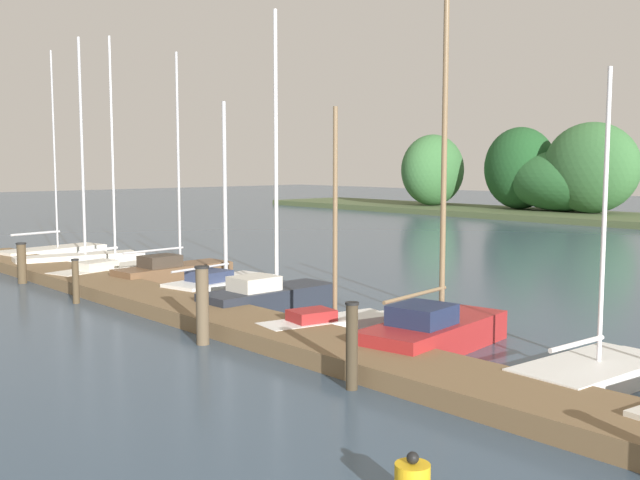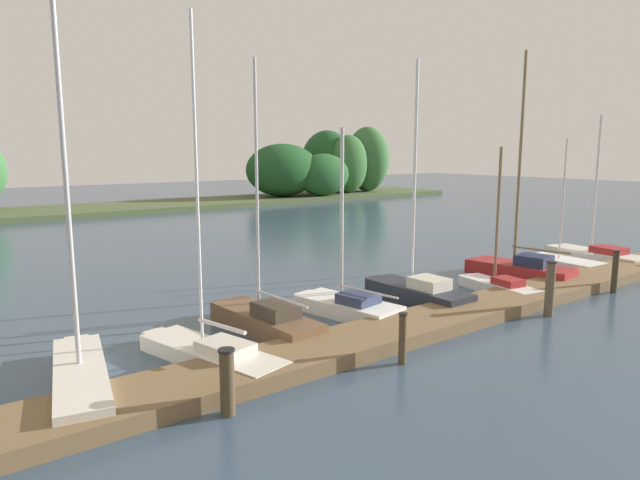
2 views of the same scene
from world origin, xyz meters
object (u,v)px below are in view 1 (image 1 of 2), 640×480
(sailboat_2, at_px, (111,269))
(sailboat_4, at_px, (222,282))
(sailboat_1, at_px, (82,258))
(mooring_piling_3, at_px, (202,305))
(mooring_piling_1, at_px, (22,263))
(sailboat_6, at_px, (330,321))
(mooring_piling_4, at_px, (352,346))
(sailboat_5, at_px, (272,293))
(sailboat_3, at_px, (176,270))
(sailboat_0, at_px, (55,251))
(sailboat_8, at_px, (596,370))
(mooring_piling_2, at_px, (76,281))
(sailboat_7, at_px, (437,327))

(sailboat_2, relative_size, sailboat_4, 1.42)
(sailboat_1, bearing_deg, mooring_piling_3, -91.81)
(mooring_piling_1, bearing_deg, sailboat_6, 11.92)
(mooring_piling_3, relative_size, mooring_piling_4, 1.11)
(sailboat_5, bearing_deg, sailboat_1, 91.70)
(sailboat_3, bearing_deg, sailboat_0, 89.19)
(sailboat_2, distance_m, sailboat_6, 10.55)
(mooring_piling_3, xyz_separation_m, mooring_piling_4, (4.21, 0.15, -0.08))
(sailboat_1, bearing_deg, sailboat_5, -75.81)
(sailboat_2, bearing_deg, sailboat_3, -76.54)
(sailboat_2, relative_size, sailboat_5, 1.03)
(sailboat_8, bearing_deg, sailboat_1, 94.92)
(sailboat_4, distance_m, mooring_piling_2, 3.94)
(sailboat_0, bearing_deg, mooring_piling_1, -131.61)
(sailboat_0, distance_m, sailboat_4, 10.75)
(sailboat_7, relative_size, mooring_piling_2, 6.97)
(sailboat_8, bearing_deg, sailboat_6, 102.73)
(mooring_piling_1, bearing_deg, sailboat_2, 72.10)
(mooring_piling_1, height_order, mooring_piling_2, mooring_piling_1)
(mooring_piling_2, xyz_separation_m, mooring_piling_4, (10.22, 0.19, 0.13))
(mooring_piling_1, distance_m, mooring_piling_2, 4.28)
(sailboat_1, distance_m, sailboat_6, 13.23)
(sailboat_3, bearing_deg, sailboat_2, 113.30)
(sailboat_7, xyz_separation_m, sailboat_8, (3.27, 0.19, -0.22))
(sailboat_6, distance_m, mooring_piling_4, 3.95)
(sailboat_2, height_order, sailboat_7, sailboat_7)
(sailboat_6, bearing_deg, sailboat_2, 98.56)
(sailboat_5, relative_size, sailboat_6, 1.53)
(sailboat_3, bearing_deg, mooring_piling_1, 136.72)
(sailboat_0, height_order, sailboat_7, sailboat_7)
(sailboat_0, height_order, mooring_piling_2, sailboat_0)
(sailboat_2, height_order, sailboat_4, sailboat_2)
(sailboat_0, height_order, sailboat_6, sailboat_0)
(sailboat_3, height_order, sailboat_5, sailboat_5)
(sailboat_4, bearing_deg, sailboat_5, -106.87)
(sailboat_1, relative_size, mooring_piling_1, 6.36)
(mooring_piling_2, bearing_deg, sailboat_4, 69.61)
(sailboat_3, relative_size, sailboat_6, 1.44)
(sailboat_4, bearing_deg, sailboat_0, 81.57)
(sailboat_5, xyz_separation_m, sailboat_8, (8.69, 0.11, -0.17))
(mooring_piling_4, bearing_deg, sailboat_4, 158.45)
(sailboat_2, bearing_deg, sailboat_5, -98.92)
(sailboat_5, height_order, mooring_piling_1, sailboat_5)
(mooring_piling_1, bearing_deg, sailboat_8, 11.15)
(sailboat_2, xyz_separation_m, mooring_piling_2, (3.46, -2.69, 0.30))
(sailboat_8, bearing_deg, sailboat_2, 96.04)
(mooring_piling_1, relative_size, mooring_piling_3, 0.77)
(sailboat_0, bearing_deg, sailboat_6, -102.64)
(mooring_piling_3, bearing_deg, sailboat_7, 43.76)
(sailboat_0, bearing_deg, sailboat_4, -97.99)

